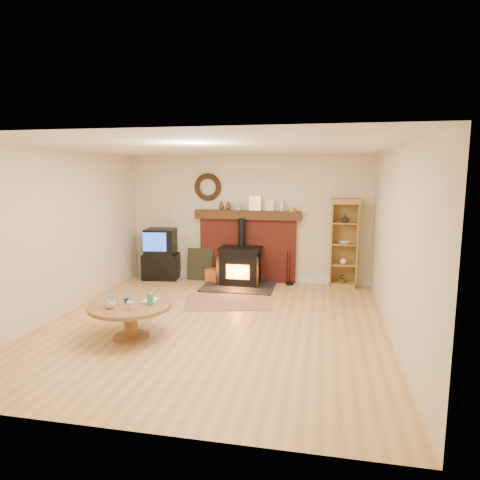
% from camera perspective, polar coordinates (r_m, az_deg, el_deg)
% --- Properties ---
extents(ground, '(5.50, 5.50, 0.00)m').
position_cam_1_polar(ground, '(6.55, -3.25, -11.13)').
color(ground, tan).
rests_on(ground, ground).
extents(room_shell, '(5.02, 5.52, 2.61)m').
position_cam_1_polar(room_shell, '(6.27, -3.33, 4.08)').
color(room_shell, beige).
rests_on(room_shell, ground).
extents(chimney_breast, '(2.20, 0.22, 1.78)m').
position_cam_1_polar(chimney_breast, '(8.87, 1.03, -0.39)').
color(chimney_breast, maroon).
rests_on(chimney_breast, ground).
extents(wood_stove, '(1.40, 1.00, 1.33)m').
position_cam_1_polar(wood_stove, '(8.59, 0.02, -3.60)').
color(wood_stove, black).
rests_on(wood_stove, ground).
extents(area_rug, '(1.67, 1.33, 0.01)m').
position_cam_1_polar(area_rug, '(7.59, -1.64, -8.21)').
color(area_rug, brown).
rests_on(area_rug, ground).
extents(tv_unit, '(0.79, 0.59, 1.08)m').
position_cam_1_polar(tv_unit, '(9.24, -10.49, -1.97)').
color(tv_unit, black).
rests_on(tv_unit, ground).
extents(curio_cabinet, '(0.56, 0.41, 1.75)m').
position_cam_1_polar(curio_cabinet, '(8.62, 13.69, -0.41)').
color(curio_cabinet, olive).
rests_on(curio_cabinet, ground).
extents(firelog_box, '(0.50, 0.39, 0.27)m').
position_cam_1_polar(firelog_box, '(8.87, -3.04, -4.79)').
color(firelog_box, gold).
rests_on(firelog_box, ground).
extents(leaning_painting, '(0.56, 0.15, 0.66)m').
position_cam_1_polar(leaning_painting, '(9.08, -5.35, -3.22)').
color(leaning_painting, black).
rests_on(leaning_painting, ground).
extents(fire_tools, '(0.16, 0.16, 0.70)m').
position_cam_1_polar(fire_tools, '(8.74, 6.58, -5.26)').
color(fire_tools, black).
rests_on(fire_tools, ground).
extents(coffee_table, '(1.13, 1.13, 0.64)m').
position_cam_1_polar(coffee_table, '(6.10, -14.42, -9.09)').
color(coffee_table, brown).
rests_on(coffee_table, ground).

